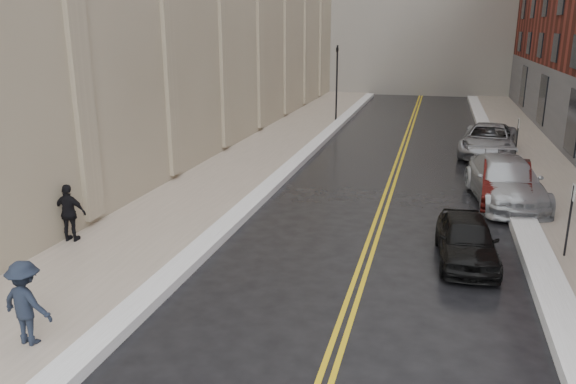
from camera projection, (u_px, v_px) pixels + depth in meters
The scene contains 16 objects.
ground at pixel (185, 383), 10.37m from camera, with size 160.00×160.00×0.00m, color black.
sidewalk_left at pixel (243, 166), 26.30m from camera, with size 4.00×64.00×0.15m, color gray.
sidewalk_right at pixel (554, 186), 22.96m from camera, with size 3.00×64.00×0.15m, color gray.
lane_stripe_a at pixel (391, 177), 24.61m from camera, with size 0.12×64.00×0.01m, color gold.
lane_stripe_b at pixel (396, 178), 24.56m from camera, with size 0.12×64.00×0.01m, color gold.
snow_ridge_left at pixel (290, 168), 25.71m from camera, with size 0.70×60.80×0.26m, color white.
snow_ridge_right at pixel (506, 181), 23.39m from camera, with size 0.85×60.80×0.30m, color white.
traffic_signal at pixel (337, 77), 37.96m from camera, with size 0.18×0.15×5.20m.
parking_sign_near at pixel (570, 215), 15.45m from camera, with size 0.06×0.35×2.23m.
parking_sign_far at pixel (517, 137), 26.58m from camera, with size 0.06×0.35×2.23m.
car_black at pixel (467, 239), 15.60m from camera, with size 1.56×3.88×1.32m, color black.
car_maroon at pixel (505, 182), 20.91m from camera, with size 1.64×4.69×1.55m, color #410D0B.
car_silver_near at pixel (505, 181), 20.91m from camera, with size 2.31×5.69×1.65m, color #B8BCC1.
car_silver_far at pixel (489, 140), 28.69m from camera, with size 2.63×5.70×1.58m, color #93959A.
pedestrian_b at pixel (26, 303), 11.20m from camera, with size 1.15×0.66×1.77m, color black.
pedestrian_c at pixel (69, 213), 16.66m from camera, with size 1.03×0.43×1.75m, color black.
Camera 1 is at (4.16, -8.16, 6.31)m, focal length 35.00 mm.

